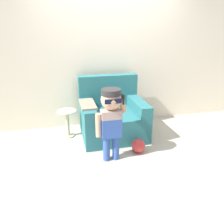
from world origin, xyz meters
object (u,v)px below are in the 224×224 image
(armchair, at_px, (112,116))
(person_child, at_px, (111,114))
(toy_ball, at_px, (138,146))
(side_table, at_px, (67,121))

(armchair, distance_m, person_child, 0.89)
(toy_ball, bearing_deg, side_table, 142.27)
(armchair, bearing_deg, toy_ball, -70.24)
(armchair, distance_m, side_table, 0.76)
(person_child, relative_size, side_table, 2.21)
(person_child, height_order, toy_ball, person_child)
(armchair, height_order, toy_ball, armchair)
(side_table, distance_m, toy_ball, 1.28)
(person_child, xyz_separation_m, toy_ball, (0.45, 0.10, -0.59))
(side_table, xyz_separation_m, toy_ball, (1.00, -0.78, -0.18))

